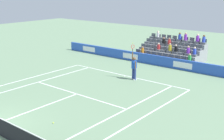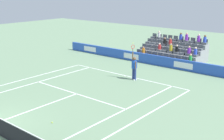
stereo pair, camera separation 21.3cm
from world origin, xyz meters
TOP-DOWN VIEW (x-y plane):
  - line_baseline at (0.00, -11.89)m, footprint 10.97×0.10m
  - line_service at (0.00, -6.40)m, footprint 8.23×0.10m
  - line_centre_service at (0.00, -3.20)m, footprint 0.10×6.40m
  - line_singles_sideline_left at (4.12, -5.95)m, footprint 0.10×11.89m
  - line_singles_sideline_right at (-4.12, -5.95)m, footprint 0.10×11.89m
  - line_doubles_sideline_left at (5.49, -5.95)m, footprint 0.10×11.89m
  - line_doubles_sideline_right at (-5.49, -5.95)m, footprint 0.10×11.89m
  - line_centre_mark at (0.00, -11.79)m, footprint 0.10×0.20m
  - sponsor_barrier at (0.00, -16.38)m, footprint 21.95×0.22m
  - tennis_player at (-1.08, -11.45)m, footprint 0.51×0.42m
  - stadium_stand at (-0.02, -19.32)m, footprint 6.20×3.80m
  - loose_tennis_ball at (-2.27, -2.47)m, footprint 0.07×0.07m

SIDE VIEW (x-z plane):
  - line_baseline at x=0.00m, z-range 0.00..0.01m
  - line_service at x=0.00m, z-range 0.00..0.01m
  - line_centre_service at x=0.00m, z-range 0.00..0.01m
  - line_singles_sideline_left at x=4.12m, z-range 0.00..0.01m
  - line_singles_sideline_right at x=-4.12m, z-range 0.00..0.01m
  - line_doubles_sideline_left at x=5.49m, z-range 0.00..0.01m
  - line_doubles_sideline_right at x=-5.49m, z-range 0.00..0.01m
  - line_centre_mark at x=0.00m, z-range 0.00..0.01m
  - loose_tennis_ball at x=-2.27m, z-range 0.00..0.07m
  - sponsor_barrier at x=0.00m, z-range 0.00..0.90m
  - stadium_stand at x=-0.02m, z-range -0.62..2.01m
  - tennis_player at x=-1.08m, z-range -0.43..2.42m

